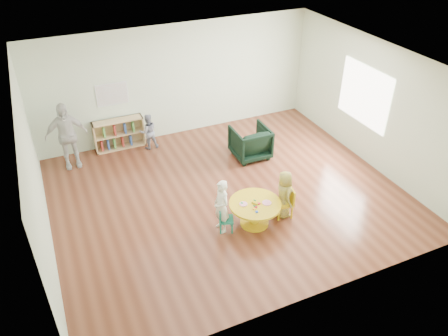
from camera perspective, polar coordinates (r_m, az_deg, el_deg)
name	(u,v)px	position (r m, az deg, el deg)	size (l,w,h in m)	color
room	(228,112)	(8.18, 0.55, 7.29)	(7.10, 7.00, 2.80)	#5E2E1D
activity_table	(255,210)	(8.23, 4.06, -5.43)	(0.98, 0.98, 0.53)	gold
kid_chair_left	(224,219)	(8.12, 0.01, -6.64)	(0.34, 0.34, 0.50)	#167B65
kid_chair_right	(286,201)	(8.50, 8.10, -4.32)	(0.39, 0.39, 0.62)	gold
bookshelf	(118,134)	(10.92, -13.63, 4.36)	(1.20, 0.30, 0.75)	tan
alphabet_poster	(112,94)	(10.61, -14.40, 9.33)	(0.74, 0.01, 0.54)	white
armchair	(250,142)	(10.24, 3.46, 3.37)	(0.81, 0.83, 0.76)	black
child_left	(221,207)	(7.95, -0.34, -5.07)	(0.39, 0.26, 1.08)	white
child_right	(284,194)	(8.41, 7.82, -3.41)	(0.48, 0.31, 0.99)	yellow
toddler	(148,132)	(10.70, -9.86, 4.71)	(0.43, 0.34, 0.90)	#1C2646
adult_caretaker	(67,136)	(10.28, -19.88, 3.97)	(0.92, 0.38, 1.56)	silver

